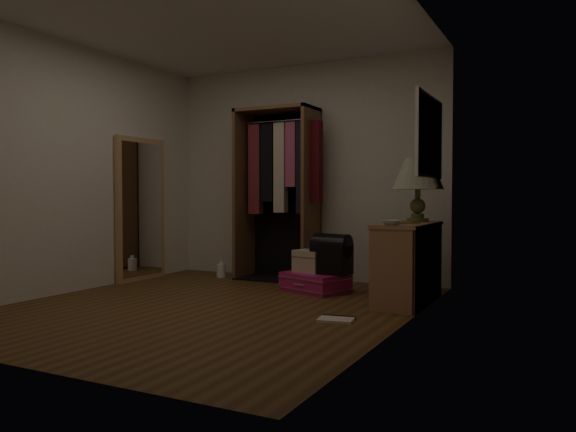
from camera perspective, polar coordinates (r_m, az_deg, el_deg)
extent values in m
plane|color=#503317|center=(5.20, -7.80, -9.13)|extent=(4.00, 4.00, 0.00)
cube|color=silver|center=(6.85, 1.73, 4.50)|extent=(3.50, 0.02, 2.60)
cube|color=silver|center=(3.65, -26.17, 6.49)|extent=(3.50, 0.02, 2.60)
cube|color=silver|center=(4.36, 11.51, 5.89)|extent=(0.02, 4.00, 2.60)
cube|color=silver|center=(6.27, -21.18, 4.60)|extent=(0.02, 4.00, 2.60)
cube|color=silver|center=(5.34, -7.94, 19.39)|extent=(3.50, 4.00, 0.01)
cube|color=white|center=(5.35, 14.18, 7.82)|extent=(0.03, 0.96, 0.76)
cube|color=black|center=(5.35, 14.17, 7.82)|extent=(0.03, 0.90, 0.70)
cube|color=silver|center=(5.33, 13.96, 4.49)|extent=(0.01, 0.88, 0.02)
cube|color=silver|center=(5.34, 13.97, 5.33)|extent=(0.01, 0.88, 0.02)
cube|color=silver|center=(5.34, 13.97, 6.16)|extent=(0.01, 0.88, 0.02)
cube|color=silver|center=(5.35, 13.98, 6.99)|extent=(0.01, 0.88, 0.02)
cube|color=silver|center=(5.36, 13.99, 7.82)|extent=(0.01, 0.88, 0.02)
cube|color=silver|center=(5.36, 13.99, 8.65)|extent=(0.01, 0.88, 0.02)
cube|color=silver|center=(5.37, 14.00, 9.47)|extent=(0.01, 0.88, 0.02)
cube|color=silver|center=(5.38, 14.01, 10.29)|extent=(0.01, 0.88, 0.02)
cube|color=silver|center=(5.40, 14.02, 11.11)|extent=(0.01, 0.88, 0.02)
cube|color=#A4734F|center=(4.89, 10.50, -5.39)|extent=(0.40, 0.03, 0.75)
cube|color=#A4734F|center=(5.92, 13.42, -4.13)|extent=(0.40, 0.03, 0.75)
cube|color=#A4734F|center=(5.45, 12.07, -7.99)|extent=(0.40, 1.04, 0.03)
cube|color=#A4734F|center=(5.39, 12.11, -2.64)|extent=(0.40, 1.04, 0.03)
cube|color=#A4734F|center=(5.38, 12.13, -0.88)|extent=(0.42, 1.12, 0.03)
cube|color=brown|center=(5.36, 14.07, -4.77)|extent=(0.02, 1.10, 0.75)
cube|color=#A4734F|center=(5.70, 12.87, -1.63)|extent=(0.36, 0.38, 0.13)
cube|color=gray|center=(4.99, 9.89, -6.92)|extent=(0.20, 0.03, 0.31)
cube|color=#4C3833|center=(5.05, 10.05, -7.33)|extent=(0.20, 0.03, 0.22)
cube|color=#B7AD99|center=(5.09, 10.13, -7.18)|extent=(0.19, 0.03, 0.24)
cube|color=brown|center=(5.13, 10.16, -6.81)|extent=(0.16, 0.04, 0.29)
cube|color=#3F4C59|center=(5.18, 10.50, -6.86)|extent=(0.20, 0.05, 0.26)
cube|color=gray|center=(5.23, 10.79, -6.78)|extent=(0.22, 0.04, 0.26)
cube|color=#59594C|center=(5.27, 10.92, -6.60)|extent=(0.21, 0.03, 0.28)
cube|color=#B2724C|center=(5.32, 10.82, -6.77)|extent=(0.17, 0.03, 0.24)
cube|color=beige|center=(5.36, 11.07, -6.57)|extent=(0.19, 0.04, 0.26)
cube|color=#332D38|center=(5.42, 11.00, -6.67)|extent=(0.15, 0.04, 0.23)
cube|color=gray|center=(5.46, 11.23, -6.54)|extent=(0.17, 0.04, 0.24)
cube|color=#4C3833|center=(5.49, 11.54, -6.22)|extent=(0.20, 0.05, 0.29)
cube|color=#B7AD99|center=(5.54, 11.51, -6.05)|extent=(0.17, 0.03, 0.31)
cube|color=brown|center=(5.60, 11.61, -6.30)|extent=(0.16, 0.05, 0.24)
cube|color=#3F4C59|center=(5.64, 11.90, -5.89)|extent=(0.19, 0.03, 0.31)
cube|color=gray|center=(5.68, 12.12, -6.09)|extent=(0.22, 0.03, 0.26)
cube|color=#59594C|center=(5.72, 12.05, -5.94)|extent=(0.18, 0.04, 0.28)
cube|color=#B2724C|center=(5.78, 12.18, -5.97)|extent=(0.18, 0.04, 0.26)
cube|color=beige|center=(5.83, 12.34, -6.07)|extent=(0.18, 0.05, 0.23)
cube|color=#332D38|center=(5.87, 12.51, -5.88)|extent=(0.20, 0.03, 0.25)
cube|color=brown|center=(6.94, -4.46, 2.19)|extent=(0.04, 0.50, 2.05)
cube|color=brown|center=(6.52, 2.39, 2.21)|extent=(0.04, 0.50, 2.05)
cube|color=brown|center=(6.80, -1.15, 10.71)|extent=(0.95, 0.50, 0.04)
cube|color=black|center=(6.93, -0.23, 2.20)|extent=(0.95, 0.02, 2.05)
cube|color=black|center=(6.79, -1.14, -6.39)|extent=(0.95, 0.50, 0.02)
cylinder|color=silver|center=(6.78, -1.15, 9.62)|extent=(0.87, 0.02, 0.02)
cube|color=maroon|center=(6.84, -3.30, 4.75)|extent=(0.15, 0.11, 1.08)
cube|color=black|center=(6.76, -2.01, 5.41)|extent=(0.16, 0.10, 0.93)
cube|color=beige|center=(6.68, -0.74, 4.91)|extent=(0.14, 0.11, 1.06)
cube|color=#BF4C72|center=(6.62, 0.43, 6.25)|extent=(0.13, 0.12, 0.76)
cube|color=black|center=(6.55, 1.61, 4.93)|extent=(0.13, 0.14, 1.07)
cube|color=#590F19|center=(6.49, 2.82, 5.53)|extent=(0.13, 0.12, 0.94)
cube|color=tan|center=(6.94, -14.74, 0.69)|extent=(0.05, 0.80, 1.70)
cube|color=silver|center=(6.92, -14.56, 0.68)|extent=(0.01, 0.68, 1.58)
cube|color=#C6186A|center=(5.93, 2.78, -6.75)|extent=(0.76, 0.65, 0.20)
cube|color=silver|center=(5.93, 2.78, -7.27)|extent=(0.78, 0.67, 0.01)
cube|color=silver|center=(5.92, 2.78, -6.22)|extent=(0.78, 0.67, 0.01)
cylinder|color=silver|center=(5.76, 1.14, -7.00)|extent=(0.14, 0.07, 0.02)
cube|color=#BAB08E|center=(5.96, 2.30, -4.60)|extent=(0.39, 0.32, 0.23)
cube|color=brown|center=(5.95, 2.30, -4.14)|extent=(0.40, 0.33, 0.01)
cylinder|color=silver|center=(5.95, 2.30, -3.41)|extent=(0.10, 0.04, 0.02)
cube|color=black|center=(5.82, 4.44, -4.46)|extent=(0.41, 0.29, 0.29)
cylinder|color=black|center=(5.81, 4.45, -3.02)|extent=(0.41, 0.29, 0.25)
cylinder|color=#4B5328|center=(5.71, 13.02, -0.39)|extent=(0.25, 0.25, 0.04)
cylinder|color=#4B5328|center=(5.71, 13.03, 0.01)|extent=(0.14, 0.14, 0.04)
sphere|color=#4B5328|center=(5.71, 13.03, 1.00)|extent=(0.17, 0.17, 0.15)
cylinder|color=#4B5328|center=(5.71, 13.04, 2.22)|extent=(0.06, 0.06, 0.09)
cone|color=beige|center=(5.71, 13.06, 4.20)|extent=(0.57, 0.57, 0.31)
cone|color=silver|center=(5.71, 13.06, 4.20)|extent=(0.51, 0.51, 0.29)
cylinder|color=olive|center=(5.31, 11.95, -0.67)|extent=(0.29, 0.29, 0.01)
imported|color=#B4D8BD|center=(5.03, 10.49, -0.65)|extent=(0.22, 0.22, 0.04)
cylinder|color=white|center=(7.02, -6.79, -5.54)|extent=(0.14, 0.14, 0.16)
cylinder|color=white|center=(7.01, -6.80, -4.72)|extent=(0.06, 0.06, 0.04)
cube|color=beige|center=(4.60, 4.92, -10.43)|extent=(0.31, 0.27, 0.02)
cube|color=black|center=(4.69, 5.17, -10.20)|extent=(0.28, 0.08, 0.03)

